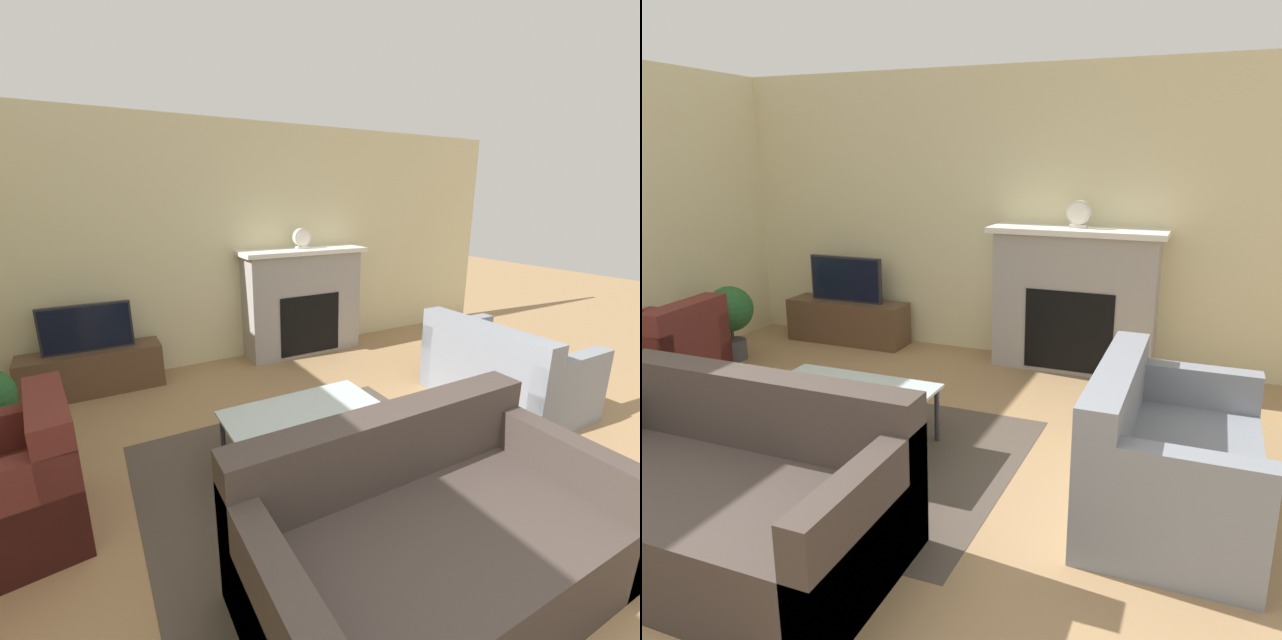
{
  "view_description": "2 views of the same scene",
  "coord_description": "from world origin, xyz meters",
  "views": [
    {
      "loc": [
        -1.31,
        -0.35,
        1.88
      ],
      "look_at": [
        0.41,
        2.73,
        0.87
      ],
      "focal_mm": 24.0,
      "sensor_mm": 36.0,
      "label": 1
    },
    {
      "loc": [
        2.1,
        -1.22,
        1.93
      ],
      "look_at": [
        0.45,
        2.88,
        0.74
      ],
      "focal_mm": 35.0,
      "sensor_mm": 36.0,
      "label": 2
    }
  ],
  "objects": [
    {
      "name": "fireplace",
      "position": [
        1.0,
        4.24,
        0.67
      ],
      "size": [
        1.55,
        0.48,
        1.29
      ],
      "color": "#9E9993",
      "rests_on": "ground_plane"
    },
    {
      "name": "wall_back",
      "position": [
        0.0,
        4.49,
        1.35
      ],
      "size": [
        8.14,
        0.06,
        2.7
      ],
      "color": "beige",
      "rests_on": "ground_plane"
    },
    {
      "name": "tv",
      "position": [
        -1.36,
        4.19,
        0.67
      ],
      "size": [
        0.81,
        0.06,
        0.47
      ],
      "color": "#232328",
      "rests_on": "tv_stand"
    },
    {
      "name": "potted_plant",
      "position": [
        -2.08,
        3.27,
        0.45
      ],
      "size": [
        0.43,
        0.43,
        0.72
      ],
      "color": "#47474C",
      "rests_on": "ground_plane"
    },
    {
      "name": "coffee_table",
      "position": [
        -0.06,
        2.06,
        0.38
      ],
      "size": [
        1.13,
        0.74,
        0.41
      ],
      "color": "#333338",
      "rests_on": "ground_plane"
    },
    {
      "name": "area_rug",
      "position": [
        -0.06,
        1.99,
        0.0
      ],
      "size": [
        2.33,
        1.94,
        0.0
      ],
      "color": "#4C4238",
      "rests_on": "ground_plane"
    },
    {
      "name": "couch_loveseat",
      "position": [
        1.98,
        2.06,
        0.29
      ],
      "size": [
        0.87,
        1.36,
        0.82
      ],
      "rotation": [
        0.0,
        0.0,
        1.57
      ],
      "color": "gray",
      "rests_on": "ground_plane"
    },
    {
      "name": "armchair_by_window",
      "position": [
        -1.85,
        2.24,
        0.3
      ],
      "size": [
        0.86,
        0.86,
        0.82
      ],
      "rotation": [
        0.0,
        0.0,
        -1.47
      ],
      "color": "#5B231E",
      "rests_on": "ground_plane"
    },
    {
      "name": "mantel_clock",
      "position": [
        1.0,
        4.25,
        1.42
      ],
      "size": [
        0.21,
        0.07,
        0.24
      ],
      "color": "beige",
      "rests_on": "fireplace"
    },
    {
      "name": "tv_stand",
      "position": [
        -1.36,
        4.19,
        0.22
      ],
      "size": [
        1.28,
        0.37,
        0.44
      ],
      "color": "brown",
      "rests_on": "ground_plane"
    },
    {
      "name": "couch_sectional",
      "position": [
        -0.02,
        0.88,
        0.28
      ],
      "size": [
        1.82,
        1.0,
        0.82
      ],
      "color": "#3D332D",
      "rests_on": "ground_plane"
    }
  ]
}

